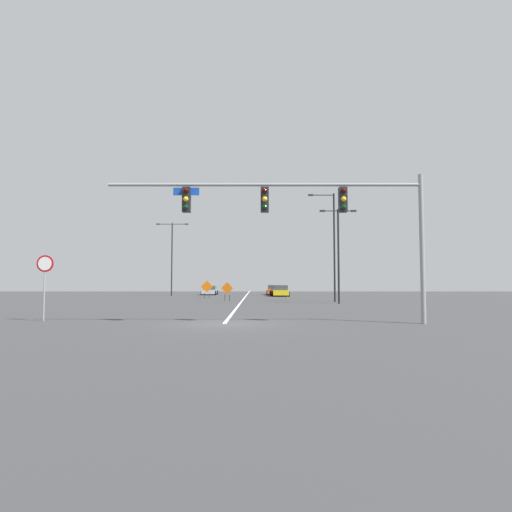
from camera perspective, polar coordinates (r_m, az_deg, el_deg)
name	(u,v)px	position (r m, az deg, el deg)	size (l,w,h in m)	color
ground	(223,324)	(18.34, -4.34, -8.82)	(136.64, 136.64, 0.00)	#38383A
road_centre_stripe	(244,296)	(56.21, -1.52, -5.25)	(0.16, 75.91, 0.01)	white
traffic_signal_assembly	(303,208)	(18.58, 6.22, 6.22)	(13.30, 0.44, 6.28)	gray
stop_sign	(43,275)	(21.75, -26.05, -2.20)	(0.76, 0.07, 2.94)	gray
street_lamp_mid_right	(331,242)	(39.86, 9.78, 1.82)	(2.40, 0.24, 9.79)	black
street_lamp_near_right	(337,248)	(36.37, 10.53, 1.09)	(3.01, 0.24, 7.76)	black
street_lamp_near_left	(171,253)	(58.33, -11.10, 0.40)	(4.21, 0.24, 9.58)	black
construction_sign_left_shoulder	(206,287)	(48.96, -6.60, -4.07)	(1.35, 0.12, 1.96)	orange
construction_sign_right_lane	(226,289)	(40.89, -3.96, -4.33)	(1.14, 0.20, 1.78)	orange
car_red_mid	(276,291)	(59.19, 2.67, -4.54)	(2.16, 3.96, 1.39)	red
car_silver_approaching	(208,290)	(62.56, -6.25, -4.50)	(2.12, 4.45, 1.28)	#B7BABF
car_orange_far	(272,290)	(63.69, 2.11, -4.48)	(2.12, 4.18, 1.37)	orange
car_yellow_distant	(279,291)	(55.36, 3.03, -4.59)	(2.19, 4.25, 1.40)	gold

